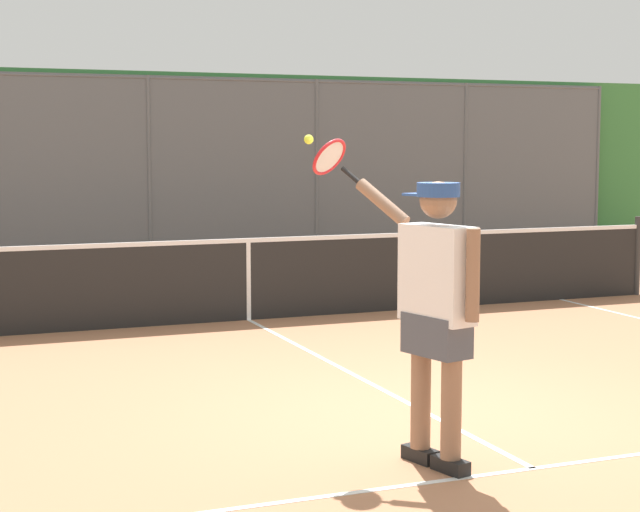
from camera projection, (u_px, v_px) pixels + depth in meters
The scene contains 5 objects.
ground_plane at pixel (430, 415), 7.82m from camera, with size 60.00×60.00×0.00m, color #B27551.
court_line_markings at pixel (560, 482), 6.24m from camera, with size 8.70×10.88×0.01m.
fence_backdrop at pixel (141, 170), 17.37m from camera, with size 20.59×1.37×3.24m.
tennis_net at pixel (248, 278), 11.98m from camera, with size 11.18×0.09×1.07m.
tennis_player at pixel (435, 298), 6.45m from camera, with size 0.73×1.37×2.11m.
Camera 1 is at (3.58, 6.80, 2.05)m, focal length 57.78 mm.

